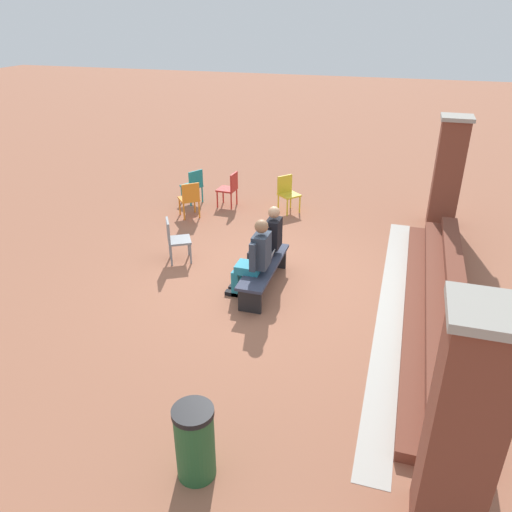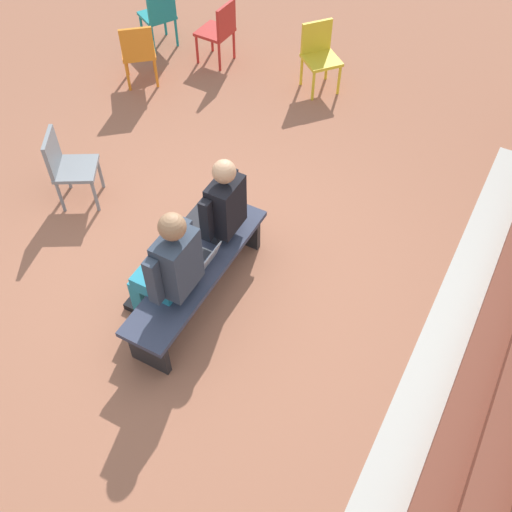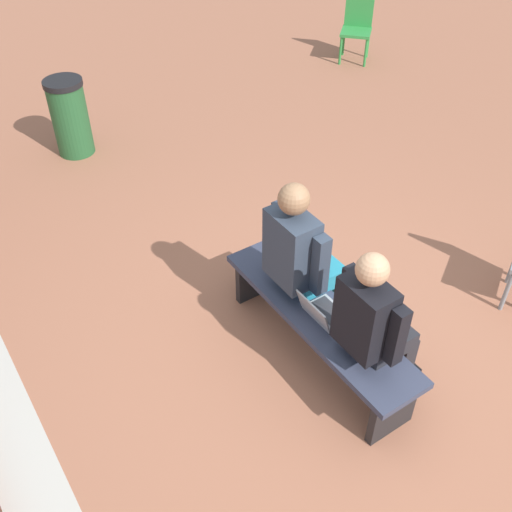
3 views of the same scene
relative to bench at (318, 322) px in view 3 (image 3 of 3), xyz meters
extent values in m
plane|color=#9E6047|center=(-0.27, -0.09, -0.35)|extent=(60.00, 60.00, 0.00)
cube|color=#B7B2A8|center=(0.00, 2.14, -0.35)|extent=(7.08, 0.40, 0.01)
cube|color=#33384C|center=(0.00, 0.00, 0.07)|extent=(1.80, 0.44, 0.05)
cube|color=black|center=(-0.80, 0.00, -0.15)|extent=(0.06, 0.37, 0.40)
cube|color=black|center=(0.80, 0.00, -0.15)|extent=(0.06, 0.37, 0.40)
cube|color=#232328|center=(-0.46, -0.17, 0.15)|extent=(0.32, 0.37, 0.13)
cube|color=#232328|center=(-0.54, -0.35, -0.13)|extent=(0.10, 0.11, 0.45)
cube|color=black|center=(-0.54, -0.41, -0.32)|extent=(0.10, 0.22, 0.07)
cube|color=#232328|center=(-0.38, -0.35, -0.13)|extent=(0.10, 0.11, 0.45)
cube|color=black|center=(-0.38, -0.41, -0.32)|extent=(0.10, 0.22, 0.07)
cube|color=black|center=(-0.46, 0.04, 0.48)|extent=(0.35, 0.22, 0.52)
cube|color=#195133|center=(-0.46, -0.08, 0.44)|extent=(0.05, 0.01, 0.31)
cube|color=black|center=(-0.68, -0.03, 0.46)|extent=(0.08, 0.09, 0.44)
cube|color=black|center=(-0.24, -0.03, 0.46)|extent=(0.08, 0.09, 0.44)
sphere|color=tan|center=(-0.46, 0.04, 0.87)|extent=(0.20, 0.20, 0.20)
cube|color=teal|center=(0.30, -0.18, 0.15)|extent=(0.34, 0.40, 0.14)
cube|color=teal|center=(0.22, -0.38, -0.13)|extent=(0.11, 0.12, 0.45)
cube|color=black|center=(0.22, -0.44, -0.32)|extent=(0.11, 0.24, 0.07)
cube|color=teal|center=(0.39, -0.38, -0.13)|extent=(0.11, 0.12, 0.45)
cube|color=black|center=(0.39, -0.44, -0.32)|extent=(0.11, 0.24, 0.07)
cube|color=#2D3847|center=(0.30, 0.04, 0.50)|extent=(0.38, 0.24, 0.56)
cube|color=#2D3847|center=(0.07, -0.03, 0.48)|extent=(0.09, 0.10, 0.47)
cube|color=#2D3847|center=(0.54, -0.03, 0.48)|extent=(0.09, 0.10, 0.47)
sphere|color=#8C6647|center=(0.30, 0.04, 0.92)|extent=(0.22, 0.22, 0.22)
cube|color=#9EA0A5|center=(-0.05, -0.04, 0.11)|extent=(0.32, 0.22, 0.02)
cube|color=#2D2D33|center=(-0.05, -0.05, 0.12)|extent=(0.29, 0.15, 0.00)
cube|color=#9EA0A5|center=(-0.05, 0.10, 0.21)|extent=(0.32, 0.07, 0.19)
cube|color=#33519E|center=(-0.05, 0.09, 0.21)|extent=(0.28, 0.06, 0.17)
cylinder|color=gray|center=(-0.47, -1.57, -0.15)|extent=(0.04, 0.04, 0.40)
cube|color=#2D893D|center=(4.11, -3.95, 0.07)|extent=(0.59, 0.59, 0.04)
cube|color=#2D893D|center=(4.24, -4.08, 0.29)|extent=(0.32, 0.30, 0.40)
cylinder|color=#2D893D|center=(4.12, -3.69, -0.15)|extent=(0.04, 0.04, 0.40)
cylinder|color=#2D893D|center=(3.86, -3.94, -0.15)|extent=(0.04, 0.04, 0.40)
cylinder|color=#2D893D|center=(4.37, -3.96, -0.15)|extent=(0.04, 0.04, 0.40)
cylinder|color=#2D893D|center=(4.10, -4.20, -0.15)|extent=(0.04, 0.04, 0.40)
cylinder|color=#23562D|center=(3.88, 0.40, 0.05)|extent=(0.40, 0.40, 0.80)
cylinder|color=black|center=(3.88, 0.40, 0.48)|extent=(0.42, 0.42, 0.06)
camera|label=1|loc=(7.18, 2.04, 3.97)|focal=35.00mm
camera|label=2|loc=(2.69, 2.04, 4.17)|focal=42.00mm
camera|label=3|loc=(-2.23, 2.04, 3.18)|focal=42.00mm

